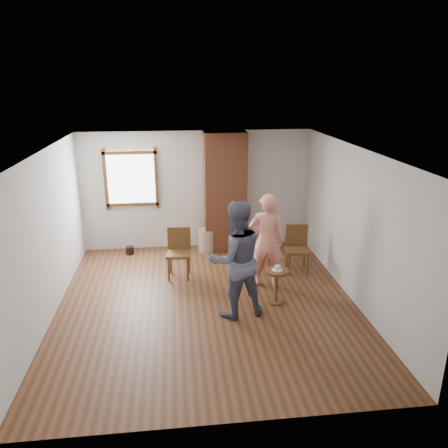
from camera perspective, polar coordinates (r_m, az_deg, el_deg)
The scene contains 12 objects.
ground at distance 7.58m, azimuth -2.19°, elevation -10.32°, with size 5.50×5.50×0.00m, color brown.
room_shell at distance 7.47m, azimuth -3.16°, elevation 4.20°, with size 5.04×5.52×2.62m.
brick_chimney at distance 9.48m, azimuth 0.12°, elevation 4.16°, with size 0.90×0.50×2.60m, color #AB5F3C.
stoneware_crock at distance 9.66m, azimuth -2.22°, elevation -2.11°, with size 0.39×0.39×0.50m, color tan.
dark_pot at distance 9.75m, azimuth -12.17°, elevation -3.38°, with size 0.17×0.17×0.17m, color black.
dining_chair_left at distance 8.42m, azimuth -5.92°, elevation -3.33°, with size 0.49×0.49×0.95m.
dining_chair_right at distance 8.70m, azimuth 9.51°, elevation -2.85°, with size 0.48×0.48×0.93m.
side_table at distance 7.48m, azimuth 6.88°, elevation -7.36°, with size 0.40×0.40×0.60m.
cake_plate at distance 7.40m, azimuth 6.94°, elevation -5.96°, with size 0.18×0.18×0.01m, color white.
cake_slice at distance 7.39m, azimuth 7.03°, elevation -5.72°, with size 0.08×0.07×0.06m, color white.
man at distance 6.86m, azimuth 1.52°, elevation -4.66°, with size 0.93×0.72×1.91m, color #121933.
person_pink at distance 7.88m, azimuth 5.59°, elevation -2.20°, with size 0.64×0.42×1.75m, color #F9917C.
Camera 1 is at (-0.49, -6.62, 3.66)m, focal length 35.00 mm.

